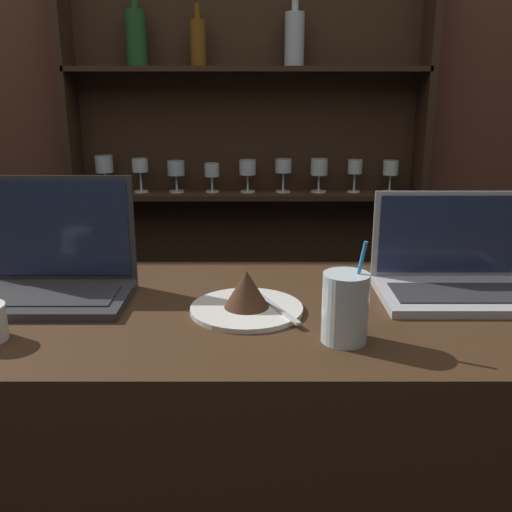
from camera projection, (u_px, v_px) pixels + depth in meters
back_wall at (219, 120)px, 2.33m from camera, size 7.00×0.06×2.70m
back_shelf at (246, 205)px, 2.36m from camera, size 1.41×0.18×1.93m
laptop_near at (55, 270)px, 1.22m from camera, size 0.32×0.21×0.25m
laptop_far at (454, 273)px, 1.24m from camera, size 0.34×0.22×0.22m
cake_plate at (246, 298)px, 1.15m from camera, size 0.23×0.23×0.09m
water_glass at (345, 308)px, 1.01m from camera, size 0.08×0.08×0.18m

